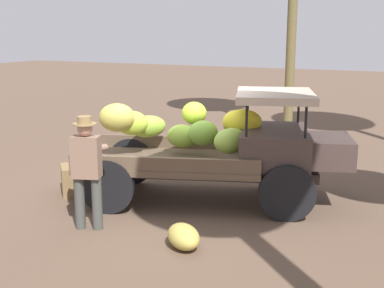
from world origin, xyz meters
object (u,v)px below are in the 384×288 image
at_px(truck, 226,146).
at_px(wooden_crate, 72,180).
at_px(farmer, 87,166).
at_px(loose_banana_bunch, 184,236).

distance_m(truck, wooden_crate, 2.80).
bearing_deg(wooden_crate, farmer, -43.95).
distance_m(farmer, loose_banana_bunch, 1.74).
relative_size(farmer, wooden_crate, 2.84).
bearing_deg(truck, farmer, -141.79).
distance_m(farmer, wooden_crate, 1.87).
xyz_separation_m(truck, loose_banana_bunch, (0.21, -2.05, -0.79)).
xyz_separation_m(farmer, loose_banana_bunch, (1.55, -0.02, -0.79)).
bearing_deg(truck, loose_banana_bunch, -102.39).
xyz_separation_m(farmer, wooden_crate, (-1.25, 1.20, -0.70)).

